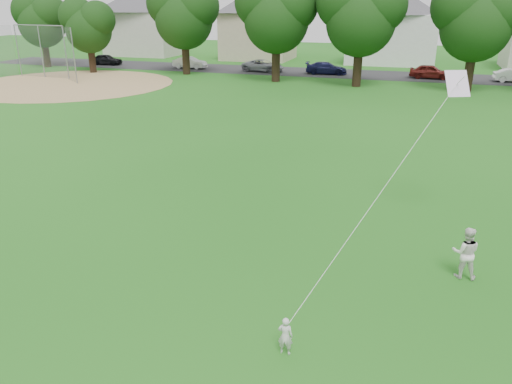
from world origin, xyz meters
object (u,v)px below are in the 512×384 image
(older_boy, at_px, (465,253))
(baseball_backstop, at_px, (37,52))
(kite, at_px, (388,182))
(toddler, at_px, (285,336))

(older_boy, bearing_deg, baseball_backstop, -37.92)
(kite, height_order, baseball_backstop, kite)
(older_boy, height_order, kite, kite)
(toddler, xyz_separation_m, older_boy, (3.75, 4.45, 0.29))
(kite, bearing_deg, toddler, -111.52)
(kite, relative_size, baseball_backstop, 0.89)
(baseball_backstop, bearing_deg, older_boy, -36.94)
(older_boy, distance_m, baseball_backstop, 44.89)
(toddler, bearing_deg, older_boy, -131.40)
(older_boy, bearing_deg, toddler, 48.91)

